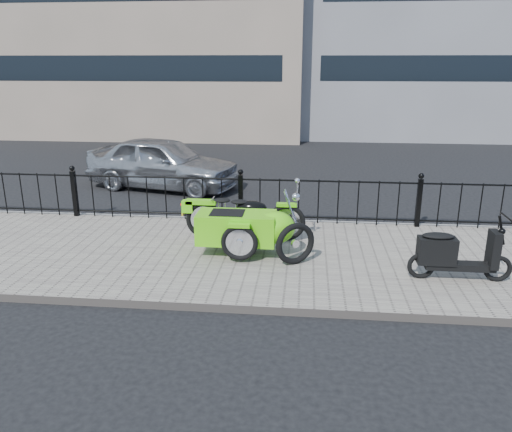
# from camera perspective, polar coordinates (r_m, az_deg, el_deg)

# --- Properties ---
(ground) EXTENTS (120.00, 120.00, 0.00)m
(ground) POSITION_cam_1_polar(r_m,az_deg,el_deg) (9.03, -2.80, -3.76)
(ground) COLOR black
(ground) RESTS_ON ground
(sidewalk) EXTENTS (30.00, 3.80, 0.12)m
(sidewalk) POSITION_cam_1_polar(r_m,az_deg,el_deg) (8.55, -3.30, -4.57)
(sidewalk) COLOR slate
(sidewalk) RESTS_ON ground
(curb) EXTENTS (30.00, 0.10, 0.12)m
(curb) POSITION_cam_1_polar(r_m,az_deg,el_deg) (10.36, -1.62, -0.63)
(curb) COLOR gray
(curb) RESTS_ON ground
(iron_fence) EXTENTS (14.11, 0.11, 1.08)m
(iron_fence) POSITION_cam_1_polar(r_m,az_deg,el_deg) (10.07, -1.75, 1.99)
(iron_fence) COLOR black
(iron_fence) RESTS_ON sidewalk
(building_tan) EXTENTS (14.00, 8.01, 12.00)m
(building_tan) POSITION_cam_1_polar(r_m,az_deg,el_deg) (25.55, -11.71, 23.05)
(building_tan) COLOR gray
(building_tan) RESTS_ON ground
(motorcycle_sidecar) EXTENTS (2.28, 1.48, 0.98)m
(motorcycle_sidecar) POSITION_cam_1_polar(r_m,az_deg,el_deg) (8.42, -0.91, -1.03)
(motorcycle_sidecar) COLOR black
(motorcycle_sidecar) RESTS_ON sidewalk
(scooter) EXTENTS (1.51, 0.44, 1.02)m
(scooter) POSITION_cam_1_polar(r_m,az_deg,el_deg) (7.90, 21.63, -4.12)
(scooter) COLOR black
(scooter) RESTS_ON sidewalk
(spare_tire) EXTENTS (0.64, 0.45, 0.69)m
(spare_tire) POSITION_cam_1_polar(r_m,az_deg,el_deg) (7.95, 4.51, -3.17)
(spare_tire) COLOR black
(spare_tire) RESTS_ON sidewalk
(sedan_car) EXTENTS (4.32, 2.53, 1.38)m
(sedan_car) POSITION_cam_1_polar(r_m,az_deg,el_deg) (13.45, -10.60, 6.00)
(sedan_car) COLOR #A4A6AB
(sedan_car) RESTS_ON ground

